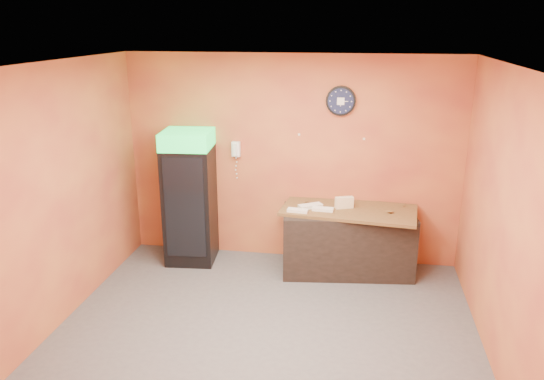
# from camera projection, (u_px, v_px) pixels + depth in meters

# --- Properties ---
(floor) EXTENTS (4.50, 4.50, 0.00)m
(floor) POSITION_uv_depth(u_px,v_px,m) (266.00, 332.00, 5.68)
(floor) COLOR #47474C
(floor) RESTS_ON ground
(back_wall) EXTENTS (4.50, 0.02, 2.80)m
(back_wall) POSITION_uv_depth(u_px,v_px,m) (291.00, 160.00, 7.14)
(back_wall) COLOR #D07A3A
(back_wall) RESTS_ON floor
(left_wall) EXTENTS (0.02, 4.00, 2.80)m
(left_wall) POSITION_uv_depth(u_px,v_px,m) (56.00, 197.00, 5.61)
(left_wall) COLOR #D07A3A
(left_wall) RESTS_ON floor
(right_wall) EXTENTS (0.02, 4.00, 2.80)m
(right_wall) POSITION_uv_depth(u_px,v_px,m) (504.00, 222.00, 4.90)
(right_wall) COLOR #D07A3A
(right_wall) RESTS_ON floor
(ceiling) EXTENTS (4.50, 4.00, 0.02)m
(ceiling) POSITION_uv_depth(u_px,v_px,m) (264.00, 64.00, 4.83)
(ceiling) COLOR white
(ceiling) RESTS_ON back_wall
(beverage_cooler) EXTENTS (0.69, 0.70, 1.82)m
(beverage_cooler) POSITION_uv_depth(u_px,v_px,m) (189.00, 200.00, 7.14)
(beverage_cooler) COLOR black
(beverage_cooler) RESTS_ON floor
(prep_counter) EXTENTS (1.75, 0.94, 0.84)m
(prep_counter) POSITION_uv_depth(u_px,v_px,m) (347.00, 242.00, 6.96)
(prep_counter) COLOR black
(prep_counter) RESTS_ON floor
(wall_clock) EXTENTS (0.38, 0.06, 0.38)m
(wall_clock) POSITION_uv_depth(u_px,v_px,m) (341.00, 101.00, 6.77)
(wall_clock) COLOR black
(wall_clock) RESTS_ON back_wall
(wall_phone) EXTENTS (0.11, 0.10, 0.21)m
(wall_phone) POSITION_uv_depth(u_px,v_px,m) (236.00, 149.00, 7.17)
(wall_phone) COLOR white
(wall_phone) RESTS_ON back_wall
(butcher_paper) EXTENTS (1.78, 0.98, 0.04)m
(butcher_paper) POSITION_uv_depth(u_px,v_px,m) (349.00, 210.00, 6.83)
(butcher_paper) COLOR brown
(butcher_paper) RESTS_ON prep_counter
(sub_roll_stack) EXTENTS (0.25, 0.16, 0.15)m
(sub_roll_stack) POSITION_uv_depth(u_px,v_px,m) (344.00, 203.00, 6.82)
(sub_roll_stack) COLOR #F3E7BD
(sub_roll_stack) RESTS_ON butcher_paper
(wrapped_sandwich_left) EXTENTS (0.27, 0.13, 0.04)m
(wrapped_sandwich_left) POSITION_uv_depth(u_px,v_px,m) (298.00, 210.00, 6.70)
(wrapped_sandwich_left) COLOR silver
(wrapped_sandwich_left) RESTS_ON butcher_paper
(wrapped_sandwich_mid) EXTENTS (0.27, 0.12, 0.04)m
(wrapped_sandwich_mid) POSITION_uv_depth(u_px,v_px,m) (323.00, 209.00, 6.74)
(wrapped_sandwich_mid) COLOR silver
(wrapped_sandwich_mid) RESTS_ON butcher_paper
(wrapped_sandwich_right) EXTENTS (0.33, 0.26, 0.04)m
(wrapped_sandwich_right) POSITION_uv_depth(u_px,v_px,m) (310.00, 206.00, 6.85)
(wrapped_sandwich_right) COLOR silver
(wrapped_sandwich_right) RESTS_ON butcher_paper
(kitchen_tool) EXTENTS (0.06, 0.06, 0.06)m
(kitchen_tool) POSITION_uv_depth(u_px,v_px,m) (352.00, 204.00, 6.90)
(kitchen_tool) COLOR silver
(kitchen_tool) RESTS_ON butcher_paper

